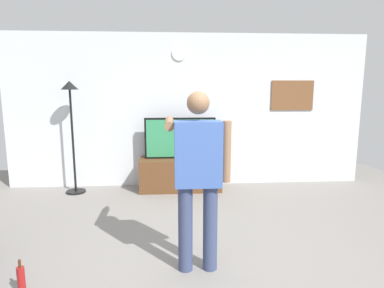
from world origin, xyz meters
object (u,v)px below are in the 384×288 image
(wall_clock, at_px, (179,53))
(framed_picture, at_px, (292,95))
(tv_stand, at_px, (180,174))
(television, at_px, (180,138))
(person_standing_nearer_lamp, at_px, (198,171))
(floor_lamp, at_px, (71,114))
(beverage_bottle, at_px, (21,281))

(wall_clock, xyz_separation_m, framed_picture, (2.04, 0.00, -0.72))
(tv_stand, height_order, television, television)
(person_standing_nearer_lamp, bearing_deg, television, 91.78)
(tv_stand, bearing_deg, television, 90.00)
(floor_lamp, distance_m, beverage_bottle, 3.12)
(television, xyz_separation_m, floor_lamp, (-1.79, -0.10, 0.44))
(television, height_order, wall_clock, wall_clock)
(tv_stand, relative_size, person_standing_nearer_lamp, 0.80)
(floor_lamp, height_order, person_standing_nearer_lamp, floor_lamp)
(television, xyz_separation_m, framed_picture, (2.04, 0.25, 0.72))
(television, distance_m, wall_clock, 1.46)
(television, height_order, floor_lamp, floor_lamp)
(television, height_order, framed_picture, framed_picture)
(person_standing_nearer_lamp, bearing_deg, beverage_bottle, -167.81)
(wall_clock, xyz_separation_m, floor_lamp, (-1.79, -0.34, -1.01))
(wall_clock, xyz_separation_m, person_standing_nearer_lamp, (0.08, -2.87, -1.35))
(person_standing_nearer_lamp, distance_m, beverage_bottle, 1.80)
(tv_stand, xyz_separation_m, floor_lamp, (-1.79, -0.05, 1.06))
(television, relative_size, wall_clock, 4.96)
(wall_clock, xyz_separation_m, beverage_bottle, (-1.47, -3.20, -2.21))
(tv_stand, distance_m, wall_clock, 2.09)
(floor_lamp, relative_size, beverage_bottle, 5.62)
(television, relative_size, person_standing_nearer_lamp, 0.70)
(wall_clock, bearing_deg, framed_picture, 0.14)
(person_standing_nearer_lamp, bearing_deg, tv_stand, 91.81)
(wall_clock, height_order, framed_picture, wall_clock)
(tv_stand, bearing_deg, framed_picture, 8.24)
(framed_picture, height_order, floor_lamp, framed_picture)
(television, bearing_deg, tv_stand, -90.00)
(framed_picture, relative_size, person_standing_nearer_lamp, 0.44)
(tv_stand, relative_size, framed_picture, 1.81)
(television, bearing_deg, framed_picture, 6.96)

